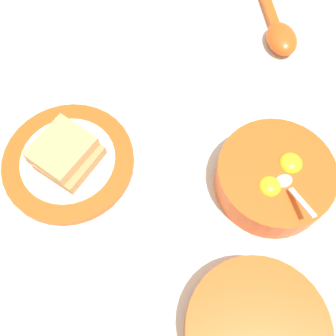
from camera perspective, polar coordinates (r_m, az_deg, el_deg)
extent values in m
plane|color=beige|center=(0.62, 9.04, 0.14)|extent=(3.00, 3.00, 0.00)
cylinder|color=#DB5119|center=(0.60, 15.03, -1.37)|extent=(0.17, 0.17, 0.05)
cylinder|color=white|center=(0.59, 15.27, -0.98)|extent=(0.14, 0.14, 0.02)
ellipsoid|color=yellow|center=(0.56, 14.53, -2.62)|extent=(0.03, 0.03, 0.02)
ellipsoid|color=yellow|center=(0.58, 17.37, 0.66)|extent=(0.03, 0.03, 0.02)
cylinder|color=black|center=(0.57, 14.19, -1.19)|extent=(0.03, 0.03, 0.00)
ellipsoid|color=silver|center=(0.57, 16.44, -1.82)|extent=(0.03, 0.02, 0.01)
cube|color=silver|center=(0.54, 18.88, -4.72)|extent=(0.01, 0.05, 0.03)
cylinder|color=#DB5119|center=(0.63, -14.22, 0.92)|extent=(0.20, 0.20, 0.01)
cylinder|color=white|center=(0.62, -14.37, 1.19)|extent=(0.15, 0.15, 0.00)
cube|color=tan|center=(0.61, -14.05, 1.34)|extent=(0.11, 0.11, 0.02)
cube|color=tan|center=(0.60, -15.16, 2.72)|extent=(0.11, 0.11, 0.02)
ellipsoid|color=#DB5119|center=(0.76, 16.17, 17.56)|extent=(0.07, 0.08, 0.03)
cube|color=#DB5119|center=(0.82, 14.50, 21.13)|extent=(0.04, 0.09, 0.01)
cylinder|color=#DB5119|center=(0.54, 12.57, -21.99)|extent=(0.18, 0.18, 0.05)
cylinder|color=white|center=(0.53, 12.92, -21.91)|extent=(0.15, 0.15, 0.01)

